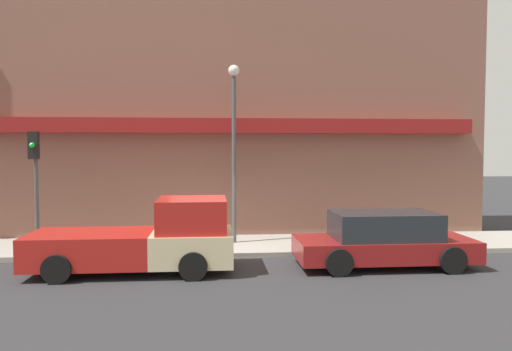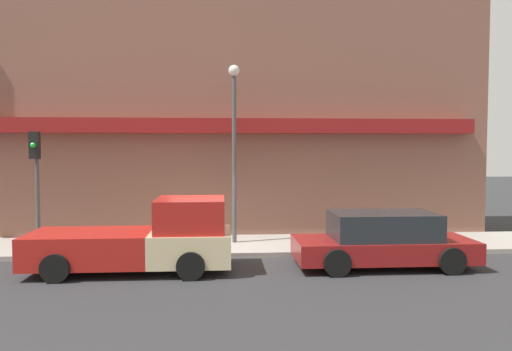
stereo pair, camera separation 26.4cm
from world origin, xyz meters
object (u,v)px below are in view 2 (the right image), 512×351
fire_hydrant (170,237)px  traffic_light (36,169)px  street_lamp (234,133)px  pickup_truck (145,240)px  parked_car (383,240)px

fire_hydrant → traffic_light: traffic_light is taller
fire_hydrant → street_lamp: (1.97, 0.92, 3.21)m
pickup_truck → fire_hydrant: 2.21m
pickup_truck → parked_car: pickup_truck is taller
fire_hydrant → traffic_light: size_ratio=0.20×
street_lamp → parked_car: bearing=-38.0°
pickup_truck → street_lamp: bearing=50.2°
pickup_truck → traffic_light: traffic_light is taller
pickup_truck → fire_hydrant: pickup_truck is taller
street_lamp → traffic_light: street_lamp is taller
traffic_light → street_lamp: bearing=9.5°
pickup_truck → fire_hydrant: (0.44, 2.14, -0.33)m
parked_car → fire_hydrant: size_ratio=6.73×
parked_car → fire_hydrant: 6.27m
fire_hydrant → parked_car: bearing=-20.0°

